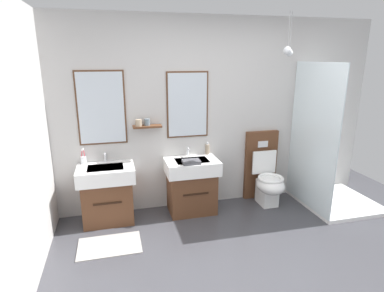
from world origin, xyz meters
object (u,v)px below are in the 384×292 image
toilet (265,177)px  vanity_sink_right (191,184)px  folded_hand_towel (191,162)px  shower_tray (327,178)px  soap_dispenser (207,149)px  toothbrush_cup (83,160)px  vanity_sink_left (107,192)px

toilet → vanity_sink_right: bearing=-179.4°
folded_hand_towel → shower_tray: size_ratio=0.11×
soap_dispenser → folded_hand_towel: soap_dispenser is taller
soap_dispenser → toothbrush_cup: bearing=-179.7°
vanity_sink_right → toothbrush_cup: 1.41m
vanity_sink_right → soap_dispenser: soap_dispenser is taller
toilet → folded_hand_towel: size_ratio=4.55×
vanity_sink_right → toothbrush_cup: size_ratio=3.57×
soap_dispenser → folded_hand_towel: (-0.31, -0.33, -0.05)m
folded_hand_towel → shower_tray: shower_tray is taller
toilet → shower_tray: bearing=-21.8°
toilet → toothbrush_cup: (-2.42, 0.16, 0.40)m
vanity_sink_left → toothbrush_cup: size_ratio=3.57×
vanity_sink_right → folded_hand_towel: 0.39m
vanity_sink_left → soap_dispenser: soap_dispenser is taller
folded_hand_towel → shower_tray: 1.94m
toothbrush_cup → shower_tray: (3.20, -0.47, -0.38)m
vanity_sink_left → vanity_sink_right: bearing=0.0°
toilet → toothbrush_cup: bearing=176.2°
toothbrush_cup → folded_hand_towel: 1.34m
toothbrush_cup → vanity_sink_left: bearing=-33.4°
vanity_sink_right → shower_tray: bearing=-9.2°
shower_tray → folded_hand_towel: bearing=175.5°
vanity_sink_right → toilet: bearing=0.6°
folded_hand_towel → toilet: bearing=8.3°
toilet → soap_dispenser: (-0.81, 0.17, 0.42)m
toothbrush_cup → toilet: bearing=-3.8°
vanity_sink_left → folded_hand_towel: size_ratio=3.29×
folded_hand_towel → vanity_sink_left: bearing=171.7°
vanity_sink_left → vanity_sink_right: size_ratio=1.00×
toothbrush_cup → folded_hand_towel: bearing=-14.0°
soap_dispenser → folded_hand_towel: bearing=-133.0°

